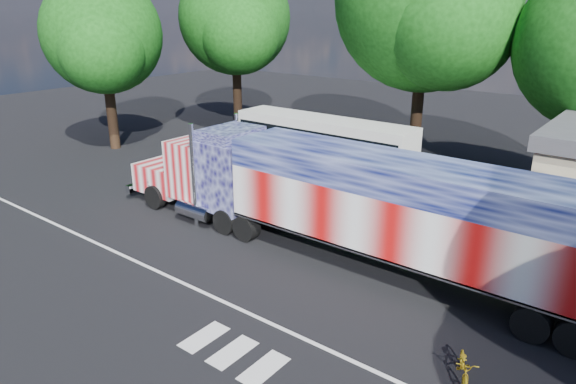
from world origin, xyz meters
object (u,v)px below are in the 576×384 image
Objects in this scene: semi_truck at (343,199)px; tree_nw_a at (236,19)px; tree_w_a at (103,35)px; tree_n_mid at (429,0)px; woman at (150,192)px; coach_bus at (323,145)px; bicycle at (464,367)px.

semi_truck is 24.11m from tree_nw_a.
tree_n_mid is at bearing 25.48° from tree_w_a.
semi_truck is 10.86m from woman.
coach_bus is 10.20m from tree_n_mid.
woman is 18.94m from tree_n_mid.
semi_truck is 15.21× the size of woman.
woman is (-10.66, -1.14, -1.73)m from semi_truck.
semi_truck is 11.39m from coach_bus.
tree_nw_a reaches higher than woman.
tree_nw_a reaches higher than tree_w_a.
tree_nw_a is at bearing 137.71° from woman.
coach_bus is at bearing -130.47° from tree_n_mid.
tree_w_a is (-21.94, 4.59, 5.34)m from semi_truck.
coach_bus is (-7.01, 8.95, -0.74)m from semi_truck.
tree_n_mid is at bearing 49.53° from coach_bus.
tree_n_mid reaches higher than tree_w_a.
semi_truck is 8.09m from bicycle.
bicycle is at bearing -61.65° from tree_n_mid.
bicycle is at bearing -44.19° from coach_bus.
tree_n_mid is 1.17× the size of tree_nw_a.
coach_bus is at bearing 128.06° from semi_truck.
tree_w_a is at bearing -163.71° from coach_bus.
semi_truck is at bearing -11.81° from tree_w_a.
tree_w_a is 10.01m from tree_nw_a.
coach_bus is 0.88× the size of tree_nw_a.
woman reaches higher than bicycle.
coach_bus reaches higher than woman.
woman is (-3.65, -10.09, -0.99)m from coach_bus.
semi_truck reaches higher than coach_bus.
tree_nw_a is at bearing 120.05° from bicycle.
semi_truck is 1.91× the size of tree_w_a.
tree_n_mid is (18.88, 9.00, 2.11)m from tree_w_a.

